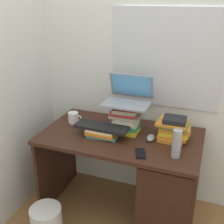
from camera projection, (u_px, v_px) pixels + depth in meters
ground_plane at (120, 209)px, 2.51m from camera, size 6.00×6.00×0.00m
wall_back at (137, 57)px, 2.35m from camera, size 6.00×0.06×2.60m
wall_left at (20, 58)px, 2.29m from camera, size 0.05×6.00×2.60m
desk at (156, 181)px, 2.23m from camera, size 1.26×0.71×0.75m
book_stack_tall at (125, 119)px, 2.22m from camera, size 0.25×0.19×0.24m
book_stack_keyboard_riser at (102, 132)px, 2.18m from camera, size 0.25×0.18×0.07m
book_stack_side at (173, 129)px, 2.11m from camera, size 0.26×0.21×0.19m
laptop at (128, 96)px, 2.20m from camera, size 0.36×0.29×0.22m
keyboard at (101, 127)px, 2.17m from camera, size 0.42×0.15×0.02m
computer_mouse at (151, 138)px, 2.13m from camera, size 0.06×0.10×0.04m
mug at (74, 118)px, 2.41m from camera, size 0.13×0.09×0.09m
water_bottle at (177, 144)px, 1.88m from camera, size 0.06×0.06×0.20m
cell_phone at (140, 153)px, 1.95m from camera, size 0.11×0.15×0.01m
wastebasket at (47, 223)px, 2.18m from camera, size 0.24×0.24×0.27m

